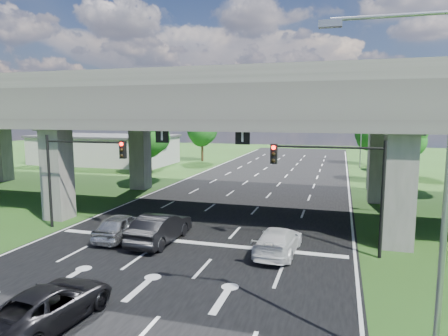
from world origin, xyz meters
The scene contains 19 objects.
ground centered at (0.00, 0.00, 0.00)m, with size 160.00×160.00×0.00m, color #264516.
road centered at (0.00, 10.00, 0.01)m, with size 18.00×120.00×0.03m, color black.
overpass centered at (0.00, 12.00, 7.92)m, with size 80.00×15.00×10.00m.
warehouse centered at (-26.00, 35.00, 2.00)m, with size 20.00×10.00×4.00m, color #9E9E99.
signal_right centered at (7.82, 3.94, 4.19)m, with size 5.76×0.54×6.00m.
signal_left centered at (-7.82, 3.94, 4.19)m, with size 5.76×0.54×6.00m.
streetlight_near centered at (10.10, -6.00, 5.85)m, with size 3.38×0.25×10.00m.
streetlight_far centered at (10.10, 24.00, 5.85)m, with size 3.38×0.25×10.00m.
streetlight_beyond centered at (10.10, 40.00, 5.85)m, with size 3.38×0.25×10.00m.
tree_left_near centered at (-13.95, 26.00, 4.82)m, with size 4.50×4.50×7.80m.
tree_left_mid centered at (-16.95, 34.00, 4.17)m, with size 3.91×3.90×6.76m.
tree_left_far centered at (-12.95, 42.00, 5.14)m, with size 4.80×4.80×8.32m.
tree_right_near centered at (13.05, 28.00, 4.50)m, with size 4.20×4.20×7.28m.
tree_right_mid centered at (16.05, 36.00, 4.17)m, with size 3.91×3.90×6.76m.
tree_right_far centered at (12.05, 44.00, 4.82)m, with size 4.50×4.50×7.80m.
car_silver centered at (-4.29, 3.00, 0.78)m, with size 1.77×4.40×1.50m, color #A5A7AD.
car_dark centered at (-1.80, 3.00, 0.87)m, with size 1.78×5.11×1.68m, color black.
car_white centered at (4.93, 3.00, 0.72)m, with size 1.94×4.78×1.39m, color silver.
car_trailing centered at (-1.60, -6.27, 0.72)m, with size 2.29×4.96×1.38m, color black.
Camera 1 is at (7.87, -17.09, 7.26)m, focal length 32.00 mm.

